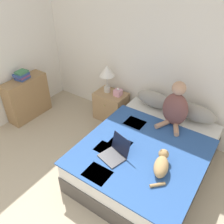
{
  "coord_description": "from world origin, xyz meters",
  "views": [
    {
      "loc": [
        1.23,
        0.05,
        2.61
      ],
      "look_at": [
        -0.18,
        2.11,
        0.86
      ],
      "focal_mm": 38.0,
      "sensor_mm": 36.0,
      "label": 1
    }
  ],
  "objects_px": {
    "bed": "(147,157)",
    "pillow_near": "(154,99)",
    "pillow_far": "(196,113)",
    "book_stack_top": "(22,75)",
    "bookshelf": "(27,98)",
    "table_lamp": "(107,72)",
    "person_sitting": "(175,107)",
    "tissue_box": "(118,93)",
    "laptop_open": "(115,153)",
    "cat_tabby": "(162,164)",
    "nightstand": "(111,106)"
  },
  "relations": [
    {
      "from": "bed",
      "to": "cat_tabby",
      "type": "relative_size",
      "value": 3.8
    },
    {
      "from": "tissue_box",
      "to": "pillow_near",
      "type": "bearing_deg",
      "value": 4.41
    },
    {
      "from": "bed",
      "to": "pillow_near",
      "type": "relative_size",
      "value": 3.2
    },
    {
      "from": "pillow_far",
      "to": "bed",
      "type": "bearing_deg",
      "value": -112.04
    },
    {
      "from": "table_lamp",
      "to": "bookshelf",
      "type": "height_order",
      "value": "table_lamp"
    },
    {
      "from": "bed",
      "to": "laptop_open",
      "type": "distance_m",
      "value": 0.58
    },
    {
      "from": "cat_tabby",
      "to": "table_lamp",
      "type": "bearing_deg",
      "value": 38.25
    },
    {
      "from": "table_lamp",
      "to": "person_sitting",
      "type": "bearing_deg",
      "value": -9.43
    },
    {
      "from": "bed",
      "to": "person_sitting",
      "type": "distance_m",
      "value": 0.79
    },
    {
      "from": "nightstand",
      "to": "person_sitting",
      "type": "bearing_deg",
      "value": -9.37
    },
    {
      "from": "bookshelf",
      "to": "nightstand",
      "type": "bearing_deg",
      "value": 31.37
    },
    {
      "from": "bookshelf",
      "to": "book_stack_top",
      "type": "height_order",
      "value": "book_stack_top"
    },
    {
      "from": "cat_tabby",
      "to": "tissue_box",
      "type": "bearing_deg",
      "value": 33.89
    },
    {
      "from": "table_lamp",
      "to": "bookshelf",
      "type": "xyz_separation_m",
      "value": [
        -1.2,
        -0.8,
        -0.51
      ]
    },
    {
      "from": "pillow_far",
      "to": "person_sitting",
      "type": "bearing_deg",
      "value": -131.44
    },
    {
      "from": "tissue_box",
      "to": "book_stack_top",
      "type": "relative_size",
      "value": 0.55
    },
    {
      "from": "pillow_near",
      "to": "person_sitting",
      "type": "xyz_separation_m",
      "value": [
        0.43,
        -0.26,
        0.16
      ]
    },
    {
      "from": "cat_tabby",
      "to": "nightstand",
      "type": "bearing_deg",
      "value": 37.0
    },
    {
      "from": "book_stack_top",
      "to": "pillow_near",
      "type": "bearing_deg",
      "value": 22.17
    },
    {
      "from": "laptop_open",
      "to": "person_sitting",
      "type": "bearing_deg",
      "value": 87.03
    },
    {
      "from": "pillow_far",
      "to": "table_lamp",
      "type": "distance_m",
      "value": 1.56
    },
    {
      "from": "pillow_far",
      "to": "book_stack_top",
      "type": "height_order",
      "value": "book_stack_top"
    },
    {
      "from": "laptop_open",
      "to": "table_lamp",
      "type": "xyz_separation_m",
      "value": [
        -0.98,
        1.21,
        0.32
      ]
    },
    {
      "from": "nightstand",
      "to": "book_stack_top",
      "type": "relative_size",
      "value": 2.16
    },
    {
      "from": "bed",
      "to": "person_sitting",
      "type": "bearing_deg",
      "value": 79.87
    },
    {
      "from": "bed",
      "to": "pillow_far",
      "type": "xyz_separation_m",
      "value": [
        0.33,
        0.82,
        0.39
      ]
    },
    {
      "from": "bed",
      "to": "cat_tabby",
      "type": "bearing_deg",
      "value": -44.74
    },
    {
      "from": "bookshelf",
      "to": "book_stack_top",
      "type": "relative_size",
      "value": 3.13
    },
    {
      "from": "bookshelf",
      "to": "book_stack_top",
      "type": "distance_m",
      "value": 0.45
    },
    {
      "from": "person_sitting",
      "to": "tissue_box",
      "type": "bearing_deg",
      "value": 168.82
    },
    {
      "from": "cat_tabby",
      "to": "book_stack_top",
      "type": "xyz_separation_m",
      "value": [
        -2.73,
        0.3,
        0.23
      ]
    },
    {
      "from": "laptop_open",
      "to": "book_stack_top",
      "type": "xyz_separation_m",
      "value": [
        -2.18,
        0.41,
        0.26
      ]
    },
    {
      "from": "table_lamp",
      "to": "nightstand",
      "type": "bearing_deg",
      "value": -10.36
    },
    {
      "from": "person_sitting",
      "to": "bookshelf",
      "type": "xyz_separation_m",
      "value": [
        -2.5,
        -0.58,
        -0.42
      ]
    },
    {
      "from": "table_lamp",
      "to": "tissue_box",
      "type": "bearing_deg",
      "value": -0.95
    },
    {
      "from": "table_lamp",
      "to": "book_stack_top",
      "type": "relative_size",
      "value": 1.94
    },
    {
      "from": "person_sitting",
      "to": "pillow_near",
      "type": "bearing_deg",
      "value": 148.53
    },
    {
      "from": "bed",
      "to": "cat_tabby",
      "type": "distance_m",
      "value": 0.57
    },
    {
      "from": "tissue_box",
      "to": "cat_tabby",
      "type": "bearing_deg",
      "value": -39.92
    },
    {
      "from": "bed",
      "to": "pillow_far",
      "type": "distance_m",
      "value": 0.97
    },
    {
      "from": "tissue_box",
      "to": "bookshelf",
      "type": "xyz_separation_m",
      "value": [
        -1.42,
        -0.8,
        -0.2
      ]
    },
    {
      "from": "bookshelf",
      "to": "table_lamp",
      "type": "bearing_deg",
      "value": 33.8
    },
    {
      "from": "pillow_far",
      "to": "pillow_near",
      "type": "bearing_deg",
      "value": 180.0
    },
    {
      "from": "tissue_box",
      "to": "bookshelf",
      "type": "height_order",
      "value": "bookshelf"
    },
    {
      "from": "person_sitting",
      "to": "laptop_open",
      "type": "xyz_separation_m",
      "value": [
        -0.33,
        -0.99,
        -0.23
      ]
    },
    {
      "from": "person_sitting",
      "to": "cat_tabby",
      "type": "xyz_separation_m",
      "value": [
        0.22,
        -0.88,
        -0.2
      ]
    },
    {
      "from": "cat_tabby",
      "to": "person_sitting",
      "type": "bearing_deg",
      "value": -1.86
    },
    {
      "from": "tissue_box",
      "to": "book_stack_top",
      "type": "bearing_deg",
      "value": -150.85
    },
    {
      "from": "table_lamp",
      "to": "pillow_near",
      "type": "bearing_deg",
      "value": 3.03
    },
    {
      "from": "cat_tabby",
      "to": "bookshelf",
      "type": "height_order",
      "value": "bookshelf"
    }
  ]
}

